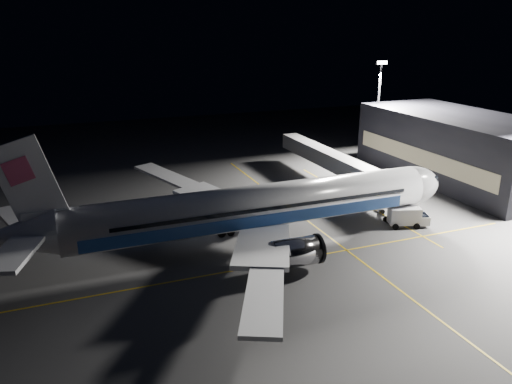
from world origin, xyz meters
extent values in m
plane|color=#4C4C4F|center=(0.00, 0.00, 0.00)|extent=(200.00, 200.00, 0.00)
cube|color=gold|center=(10.00, 0.00, 0.01)|extent=(0.25, 80.00, 0.01)
cube|color=gold|center=(0.00, -6.00, 0.01)|extent=(70.00, 0.25, 0.01)
cube|color=gold|center=(22.00, 10.00, 0.01)|extent=(0.25, 40.00, 0.01)
cylinder|color=silver|center=(0.00, 0.00, 5.30)|extent=(48.00, 5.60, 5.60)
ellipsoid|color=silver|center=(24.00, 0.00, 5.30)|extent=(8.96, 5.60, 5.60)
cube|color=black|center=(26.30, 0.00, 6.30)|extent=(2.20, 3.40, 0.90)
cone|color=silver|center=(-28.50, 0.00, 5.60)|extent=(9.00, 5.49, 5.49)
cube|color=navy|center=(-1.00, 2.78, 4.40)|extent=(42.24, 0.25, 1.50)
cube|color=navy|center=(-1.00, -2.78, 4.40)|extent=(42.24, 0.25, 1.50)
cube|color=silver|center=(-2.50, 8.00, 3.70)|extent=(11.36, 15.23, 1.53)
cube|color=silver|center=(-2.50, -8.00, 3.70)|extent=(11.36, 15.23, 1.53)
cube|color=silver|center=(-7.50, 20.50, 4.57)|extent=(8.57, 13.22, 1.31)
cube|color=silver|center=(-7.50, -20.50, 4.57)|extent=(8.57, 13.22, 1.31)
cube|color=silver|center=(-28.00, 5.20, 5.90)|extent=(6.20, 9.67, 0.45)
cube|color=silver|center=(-28.00, -5.20, 5.90)|extent=(6.20, 9.67, 0.45)
cube|color=white|center=(-26.20, 0.00, 11.50)|extent=(7.53, 0.40, 10.28)
cube|color=#DC4B79|center=(-27.00, 0.00, 12.90)|extent=(3.22, 0.55, 3.22)
cylinder|color=#B7B7BF|center=(1.20, 9.00, 2.55)|extent=(5.60, 3.40, 3.40)
cylinder|color=#B7B7BF|center=(1.20, -9.00, 2.55)|extent=(5.60, 3.40, 3.40)
cylinder|color=#9999A0|center=(20.50, 0.00, 1.25)|extent=(0.26, 0.26, 2.50)
cylinder|color=black|center=(20.50, 0.00, 0.45)|extent=(0.90, 0.70, 0.90)
cylinder|color=#9999A0|center=(-3.00, 4.30, 1.25)|extent=(0.26, 0.26, 2.50)
cylinder|color=#9999A0|center=(-3.00, -4.30, 1.25)|extent=(0.26, 0.26, 2.50)
cylinder|color=black|center=(-3.00, 4.30, 0.55)|extent=(1.10, 1.60, 1.10)
cylinder|color=black|center=(-3.00, -4.30, 0.55)|extent=(1.10, 1.60, 1.10)
cube|color=black|center=(46.00, 14.00, 6.00)|extent=(18.00, 40.00, 12.00)
cube|color=brown|center=(36.95, 14.00, 5.00)|extent=(0.15, 36.00, 3.00)
cube|color=#B2B2B7|center=(22.00, 20.05, 4.60)|extent=(3.00, 33.90, 2.80)
cube|color=#B2B2B7|center=(22.00, 4.20, 4.60)|extent=(3.60, 3.20, 3.40)
cylinder|color=#9999A0|center=(22.00, 4.20, 1.55)|extent=(0.70, 0.70, 3.10)
cylinder|color=black|center=(22.00, 3.30, 0.35)|extent=(0.70, 0.30, 0.70)
cylinder|color=black|center=(22.00, 5.10, 0.35)|extent=(0.70, 0.30, 0.70)
cylinder|color=#59595E|center=(40.00, 32.00, 10.00)|extent=(0.44, 0.44, 20.00)
cube|color=#59595E|center=(40.00, 32.00, 20.30)|extent=(2.40, 0.50, 0.80)
cube|color=white|center=(40.00, 31.65, 20.30)|extent=(2.20, 0.15, 0.60)
cube|color=silver|center=(21.80, -2.04, 1.68)|extent=(4.81, 3.47, 2.39)
cube|color=silver|center=(24.26, -2.90, 1.03)|extent=(2.32, 2.52, 1.30)
cube|color=black|center=(24.26, -2.90, 1.57)|extent=(1.83, 2.17, 0.54)
cylinder|color=black|center=(23.61, -1.46, 0.43)|extent=(0.91, 0.54, 0.87)
cylinder|color=black|center=(22.86, -3.62, 0.43)|extent=(0.91, 0.54, 0.87)
cylinder|color=black|center=(20.74, -0.47, 0.43)|extent=(0.91, 0.54, 0.87)
cylinder|color=black|center=(19.99, -2.62, 0.43)|extent=(0.91, 0.54, 0.87)
cube|color=black|center=(-3.58, 15.57, 0.69)|extent=(2.40, 1.73, 1.01)
cube|color=black|center=(-3.58, 15.57, 1.33)|extent=(1.06, 1.06, 0.55)
sphere|color=#FFF2CC|center=(-4.15, 14.95, 0.69)|extent=(0.24, 0.24, 0.24)
sphere|color=#FFF2CC|center=(-3.25, 14.79, 0.69)|extent=(0.24, 0.24, 0.24)
cylinder|color=black|center=(-2.64, 16.20, 0.27)|extent=(0.58, 0.29, 0.55)
cylinder|color=black|center=(-2.90, 14.66, 0.27)|extent=(0.58, 0.29, 0.55)
cylinder|color=black|center=(-4.26, 16.48, 0.27)|extent=(0.58, 0.29, 0.55)
cylinder|color=black|center=(-4.52, 14.94, 0.27)|extent=(0.58, 0.29, 0.55)
cone|color=#FF480A|center=(-2.12, 4.00, 0.31)|extent=(0.41, 0.41, 0.61)
cone|color=#FF480A|center=(2.40, 14.00, 0.26)|extent=(0.35, 0.35, 0.52)
cone|color=#FF480A|center=(0.93, 4.58, 0.28)|extent=(0.37, 0.37, 0.56)
camera|label=1|loc=(-22.26, -55.96, 27.26)|focal=35.00mm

